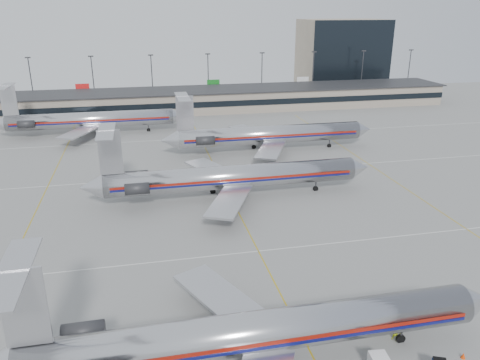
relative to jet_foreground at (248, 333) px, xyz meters
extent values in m
plane|color=gray|center=(5.84, 9.40, -3.43)|extent=(260.00, 260.00, 0.00)
cube|color=silver|center=(5.84, 19.40, -3.42)|extent=(160.00, 0.15, 0.02)
cube|color=gray|center=(5.84, 107.40, -0.43)|extent=(160.00, 16.00, 6.00)
cube|color=black|center=(5.84, 99.30, -0.23)|extent=(160.00, 0.20, 1.60)
cube|color=#2D2D30|center=(5.84, 107.40, 2.67)|extent=(162.00, 17.00, 0.30)
cylinder|color=#38383D|center=(-39.16, 121.40, 4.07)|extent=(0.30, 0.30, 15.00)
cube|color=#2D2D30|center=(-39.16, 121.40, 11.67)|extent=(1.60, 0.40, 0.35)
cylinder|color=#38383D|center=(-21.16, 121.40, 4.07)|extent=(0.30, 0.30, 15.00)
cube|color=#2D2D30|center=(-21.16, 121.40, 11.67)|extent=(1.60, 0.40, 0.35)
cylinder|color=#38383D|center=(-3.16, 121.40, 4.07)|extent=(0.30, 0.30, 15.00)
cube|color=#2D2D30|center=(-3.16, 121.40, 11.67)|extent=(1.60, 0.40, 0.35)
cylinder|color=#38383D|center=(14.84, 121.40, 4.07)|extent=(0.30, 0.30, 15.00)
cube|color=#2D2D30|center=(14.84, 121.40, 11.67)|extent=(1.60, 0.40, 0.35)
cylinder|color=#38383D|center=(32.84, 121.40, 4.07)|extent=(0.30, 0.30, 15.00)
cube|color=#2D2D30|center=(32.84, 121.40, 11.67)|extent=(1.60, 0.40, 0.35)
cylinder|color=#38383D|center=(50.84, 121.40, 4.07)|extent=(0.30, 0.30, 15.00)
cube|color=#2D2D30|center=(50.84, 121.40, 11.67)|extent=(1.60, 0.40, 0.35)
cylinder|color=#38383D|center=(68.84, 121.40, 4.07)|extent=(0.30, 0.30, 15.00)
cube|color=#2D2D30|center=(68.84, 121.40, 11.67)|extent=(1.60, 0.40, 0.35)
cylinder|color=#38383D|center=(86.84, 121.40, 4.07)|extent=(0.30, 0.30, 15.00)
cube|color=#2D2D30|center=(86.84, 121.40, 11.67)|extent=(1.60, 0.40, 0.35)
cube|color=tan|center=(67.84, 137.40, 9.07)|extent=(30.00, 20.00, 25.00)
cylinder|color=#BDBCC1|center=(0.95, 0.00, -0.05)|extent=(38.57, 3.57, 3.57)
cone|color=#BDBCC1|center=(21.78, 0.00, -0.05)|extent=(3.09, 3.57, 3.57)
cube|color=#96160A|center=(0.95, -1.79, 0.09)|extent=(36.64, 0.05, 0.34)
cube|color=#0D115D|center=(0.95, -1.79, -0.29)|extent=(36.64, 0.05, 0.27)
cube|color=#BABABF|center=(-0.98, 6.75, -1.02)|extent=(8.97, 13.07, 0.31)
cube|color=#BABABF|center=(-16.89, 0.00, 5.01)|extent=(3.28, 0.24, 6.56)
cube|color=#BABABF|center=(-17.18, 0.00, 8.10)|extent=(2.31, 10.13, 0.17)
cylinder|color=#2D2D30|center=(-13.51, 2.75, 0.24)|extent=(3.47, 1.64, 1.64)
cylinder|color=#2D2D30|center=(14.45, 0.00, -2.63)|extent=(0.19, 0.19, 1.59)
cylinder|color=#2D2D30|center=(-1.94, 2.32, -2.63)|extent=(0.19, 0.19, 1.59)
cylinder|color=black|center=(14.45, 0.00, -3.09)|extent=(0.87, 0.29, 0.87)
cylinder|color=#BDBCC1|center=(6.31, 37.65, 0.11)|extent=(40.38, 3.74, 3.74)
cone|color=#BDBCC1|center=(28.11, 37.65, 0.11)|extent=(3.23, 3.74, 3.74)
cone|color=#BABABF|center=(-15.70, 37.65, 0.11)|extent=(3.63, 3.74, 3.74)
cube|color=#96160A|center=(6.31, 35.78, 0.26)|extent=(38.36, 0.05, 0.35)
cube|color=#0D115D|center=(6.31, 35.78, -0.15)|extent=(38.36, 0.05, 0.28)
cube|color=#BABABF|center=(4.29, 44.72, -0.90)|extent=(9.39, 13.69, 0.32)
cube|color=#BABABF|center=(4.29, 30.59, -0.90)|extent=(9.39, 13.69, 0.32)
cube|color=#BABABF|center=(-12.37, 37.65, 5.41)|extent=(3.43, 0.25, 6.87)
cube|color=#BABABF|center=(-12.67, 37.65, 8.64)|extent=(2.42, 10.60, 0.18)
cylinder|color=#2D2D30|center=(-8.84, 40.53, 0.41)|extent=(3.63, 1.72, 1.72)
cylinder|color=#2D2D30|center=(-8.84, 34.78, 0.41)|extent=(3.63, 1.72, 1.72)
cylinder|color=#2D2D30|center=(20.44, 37.65, -2.59)|extent=(0.20, 0.20, 1.67)
cylinder|color=#2D2D30|center=(3.28, 35.23, -2.59)|extent=(0.20, 0.20, 1.67)
cylinder|color=#2D2D30|center=(3.28, 40.08, -2.59)|extent=(0.20, 0.20, 1.67)
cylinder|color=black|center=(20.44, 37.65, -3.07)|extent=(0.91, 0.30, 0.91)
cylinder|color=#BDBCC1|center=(19.30, 61.70, 0.19)|extent=(39.31, 3.83, 3.83)
cone|color=#BDBCC1|center=(40.61, 61.70, 0.19)|extent=(3.31, 3.83, 3.83)
cone|color=#BABABF|center=(-2.22, 61.70, 0.19)|extent=(3.72, 3.83, 3.83)
cube|color=#96160A|center=(19.30, 59.77, 0.35)|extent=(37.34, 0.05, 0.36)
cube|color=#0D115D|center=(19.30, 59.77, -0.07)|extent=(37.34, 0.05, 0.29)
cube|color=#BABABF|center=(17.23, 68.94, -0.84)|extent=(9.62, 14.02, 0.33)
cube|color=#BABABF|center=(17.23, 54.46, -0.84)|extent=(9.62, 14.02, 0.33)
cube|color=#BABABF|center=(1.20, 61.70, 5.62)|extent=(3.52, 0.26, 7.03)
cube|color=#BABABF|center=(0.89, 61.70, 8.93)|extent=(2.48, 10.86, 0.19)
cylinder|color=#2D2D30|center=(4.82, 64.65, 0.50)|extent=(3.72, 1.76, 1.76)
cylinder|color=#2D2D30|center=(4.82, 58.75, 0.50)|extent=(3.72, 1.76, 1.76)
cylinder|color=#2D2D30|center=(32.75, 61.70, -2.57)|extent=(0.21, 0.21, 1.71)
cylinder|color=#2D2D30|center=(16.20, 59.21, -2.57)|extent=(0.21, 0.21, 1.71)
cylinder|color=#2D2D30|center=(16.20, 64.18, -2.57)|extent=(0.21, 0.21, 1.71)
cylinder|color=black|center=(32.75, 61.70, -3.07)|extent=(0.93, 0.31, 0.93)
cylinder|color=#BDBCC1|center=(-19.17, 84.53, 0.14)|extent=(38.76, 3.77, 3.77)
cone|color=#BDBCC1|center=(1.85, 84.53, 0.14)|extent=(3.26, 3.77, 3.77)
cube|color=#96160A|center=(-19.17, 82.63, 0.30)|extent=(36.83, 0.05, 0.36)
cube|color=#0D115D|center=(-19.17, 82.63, -0.11)|extent=(36.83, 0.05, 0.29)
cube|color=#BABABF|center=(-21.21, 91.67, -0.88)|extent=(9.49, 13.83, 0.33)
cube|color=#BABABF|center=(-21.21, 77.39, -0.88)|extent=(9.49, 13.83, 0.33)
cube|color=#BABABF|center=(-37.02, 84.53, 5.50)|extent=(3.47, 0.26, 6.94)
cube|color=#BABABF|center=(-37.32, 84.53, 8.76)|extent=(2.45, 10.71, 0.18)
cylinder|color=#2D2D30|center=(-33.45, 87.44, 0.45)|extent=(3.67, 1.73, 1.73)
cylinder|color=#2D2D30|center=(-33.45, 81.62, 0.45)|extent=(3.67, 1.73, 1.73)
cylinder|color=#2D2D30|center=(-5.91, 84.53, -2.59)|extent=(0.20, 0.20, 1.68)
cylinder|color=#2D2D30|center=(-22.23, 82.08, -2.59)|extent=(0.20, 0.20, 1.68)
cylinder|color=#2D2D30|center=(-22.23, 86.98, -2.59)|extent=(0.20, 0.20, 1.68)
cylinder|color=black|center=(-5.91, 84.53, -3.07)|extent=(0.92, 0.31, 0.92)
cube|color=gray|center=(14.48, 2.62, -3.00)|extent=(3.53, 1.59, 0.47)
cube|color=#2D2D30|center=(15.05, 2.62, -1.91)|extent=(3.54, 1.21, 1.22)
cylinder|color=black|center=(15.72, 3.14, -3.19)|extent=(0.47, 0.15, 0.47)
cylinder|color=black|center=(15.72, 2.09, -3.19)|extent=(0.47, 0.15, 0.47)
cylinder|color=black|center=(13.25, 3.14, -3.19)|extent=(0.47, 0.15, 0.47)
cylinder|color=black|center=(13.25, 2.09, -3.19)|extent=(0.47, 0.15, 0.47)
imported|color=#9DD013|center=(12.10, 1.65, -2.67)|extent=(0.63, 0.66, 1.51)
imported|color=#CDE815|center=(14.14, 0.30, -2.65)|extent=(0.94, 0.87, 1.55)
cone|color=#EB3E07|center=(18.73, -3.12, -3.15)|extent=(0.43, 0.43, 0.55)
camera|label=1|loc=(-7.50, -31.45, 25.62)|focal=35.00mm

